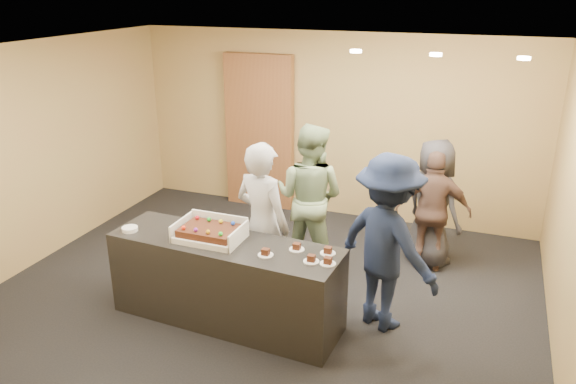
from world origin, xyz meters
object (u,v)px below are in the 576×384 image
object	(u,v)px
serving_counter	(226,281)
storage_cabinet	(259,132)
person_server_grey	(263,225)
plate_stack	(130,229)
person_navy_man	(387,243)
person_brown_extra	(433,211)
person_sage_man	(310,197)
cake_box	(211,234)
person_dark_suit	(433,203)
sheet_cake	(210,231)

from	to	relation	value
serving_counter	storage_cabinet	xyz separation A→B (m)	(-0.97, 3.13, 0.73)
person_server_grey	plate_stack	bearing A→B (deg)	41.83
plate_stack	person_navy_man	size ratio (longest dim) A/B	0.09
person_navy_man	person_brown_extra	world-z (taller)	person_navy_man
storage_cabinet	person_server_grey	world-z (taller)	storage_cabinet
serving_counter	person_sage_man	xyz separation A→B (m)	(0.41, 1.46, 0.45)
storage_cabinet	cake_box	bearing A→B (deg)	-75.43
person_brown_extra	person_dark_suit	xyz separation A→B (m)	(-0.03, 0.15, 0.04)
cake_box	person_dark_suit	size ratio (longest dim) A/B	0.41
serving_counter	person_navy_man	bearing A→B (deg)	21.76
storage_cabinet	person_sage_man	distance (m)	2.18
cake_box	storage_cabinet	bearing A→B (deg)	104.57
person_dark_suit	person_server_grey	bearing A→B (deg)	81.11
person_sage_man	person_dark_suit	size ratio (longest dim) A/B	1.13
person_server_grey	person_brown_extra	size ratio (longest dim) A/B	1.20
storage_cabinet	person_dark_suit	size ratio (longest dim) A/B	1.47
plate_stack	person_navy_man	xyz separation A→B (m)	(2.58, 0.62, -0.01)
cake_box	sheet_cake	size ratio (longest dim) A/B	1.17
storage_cabinet	sheet_cake	distance (m)	3.24
person_sage_man	person_navy_man	distance (m)	1.48
storage_cabinet	sheet_cake	xyz separation A→B (m)	(0.81, -3.13, -0.18)
serving_counter	person_server_grey	bearing A→B (deg)	69.95
sheet_cake	person_dark_suit	distance (m)	2.84
serving_counter	person_brown_extra	world-z (taller)	person_brown_extra
cake_box	person_brown_extra	size ratio (longest dim) A/B	0.44
sheet_cake	person_server_grey	distance (m)	0.62
storage_cabinet	person_server_grey	distance (m)	2.91
serving_counter	person_dark_suit	distance (m)	2.75
serving_counter	storage_cabinet	world-z (taller)	storage_cabinet
sheet_cake	person_sage_man	xyz separation A→B (m)	(0.57, 1.46, -0.09)
serving_counter	person_brown_extra	distance (m)	2.65
person_sage_man	person_navy_man	bearing A→B (deg)	146.39
person_brown_extra	person_dark_suit	size ratio (longest dim) A/B	0.95
plate_stack	person_brown_extra	distance (m)	3.50
sheet_cake	plate_stack	bearing A→B (deg)	-172.75
storage_cabinet	person_brown_extra	bearing A→B (deg)	-23.79
person_sage_man	person_brown_extra	size ratio (longest dim) A/B	1.19
serving_counter	plate_stack	distance (m)	1.15
sheet_cake	person_brown_extra	bearing A→B (deg)	43.78
storage_cabinet	person_sage_man	size ratio (longest dim) A/B	1.30
person_dark_suit	storage_cabinet	bearing A→B (deg)	15.16
storage_cabinet	person_navy_man	world-z (taller)	storage_cabinet
storage_cabinet	plate_stack	size ratio (longest dim) A/B	14.24
storage_cabinet	person_dark_suit	distance (m)	2.99
storage_cabinet	person_server_grey	bearing A→B (deg)	-65.98
person_server_grey	person_brown_extra	distance (m)	2.15
serving_counter	plate_stack	world-z (taller)	plate_stack
person_sage_man	person_dark_suit	world-z (taller)	person_sage_man
person_server_grey	person_brown_extra	xyz separation A→B (m)	(1.61, 1.41, -0.15)
serving_counter	person_brown_extra	bearing A→B (deg)	49.58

